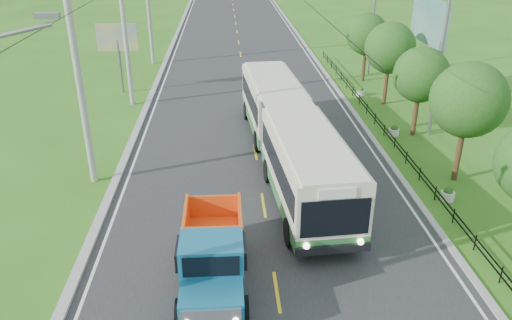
{
  "coord_description": "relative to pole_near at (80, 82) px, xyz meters",
  "views": [
    {
      "loc": [
        -1.6,
        -13.73,
        11.53
      ],
      "look_at": [
        -0.29,
        6.87,
        1.9
      ],
      "focal_mm": 35.0,
      "sensor_mm": 36.0,
      "label": 1
    }
  ],
  "objects": [
    {
      "name": "planter_near",
      "position": [
        16.86,
        -3.0,
        -4.81
      ],
      "size": [
        0.64,
        0.64,
        0.67
      ],
      "color": "silver",
      "rests_on": "ground"
    },
    {
      "name": "edge_line_left",
      "position": [
        1.61,
        11.0,
        -5.07
      ],
      "size": [
        0.12,
        120.0,
        0.0
      ],
      "primitive_type": "cube",
      "color": "silver",
      "rests_on": "road"
    },
    {
      "name": "pole_mid",
      "position": [
        0.0,
        12.0,
        0.0
      ],
      "size": [
        3.51,
        0.32,
        10.0
      ],
      "color": "gray",
      "rests_on": "ground"
    },
    {
      "name": "pole_near",
      "position": [
        0.0,
        0.0,
        0.0
      ],
      "size": [
        3.51,
        0.32,
        10.0
      ],
      "color": "gray",
      "rests_on": "ground"
    },
    {
      "name": "edge_line_right",
      "position": [
        14.91,
        11.0,
        -5.07
      ],
      "size": [
        0.12,
        120.0,
        0.0
      ],
      "primitive_type": "cube",
      "color": "silver",
      "rests_on": "road"
    },
    {
      "name": "planter_far",
      "position": [
        16.86,
        13.0,
        -4.81
      ],
      "size": [
        0.64,
        0.64,
        0.67
      ],
      "color": "silver",
      "rests_on": "ground"
    },
    {
      "name": "dump_truck",
      "position": [
        6.06,
        -8.48,
        -3.71
      ],
      "size": [
        2.3,
        5.81,
        2.44
      ],
      "rotation": [
        0.0,
        0.0,
        -0.0
      ],
      "color": "#155F81",
      "rests_on": "ground"
    },
    {
      "name": "centre_dash",
      "position": [
        8.26,
        -9.0,
        -5.07
      ],
      "size": [
        0.12,
        2.2,
        0.0
      ],
      "primitive_type": "cube",
      "color": "yellow",
      "rests_on": "road"
    },
    {
      "name": "billboard_left",
      "position": [
        -1.24,
        15.0,
        -1.23
      ],
      "size": [
        3.0,
        0.2,
        5.2
      ],
      "color": "slate",
      "rests_on": "ground"
    },
    {
      "name": "ground",
      "position": [
        8.26,
        -9.0,
        -5.09
      ],
      "size": [
        240.0,
        240.0,
        0.0
      ],
      "primitive_type": "plane",
      "color": "#316818",
      "rests_on": "ground"
    },
    {
      "name": "curb_right",
      "position": [
        15.41,
        11.0,
        -5.04
      ],
      "size": [
        0.3,
        120.0,
        0.1
      ],
      "primitive_type": "cube",
      "color": "#9E9E99",
      "rests_on": "ground"
    },
    {
      "name": "railing_right",
      "position": [
        16.26,
        5.0,
        -4.79
      ],
      "size": [
        0.04,
        40.0,
        0.6
      ],
      "primitive_type": "cube",
      "color": "black",
      "rests_on": "ground"
    },
    {
      "name": "tree_fourth",
      "position": [
        18.12,
        5.14,
        -1.51
      ],
      "size": [
        3.24,
        3.31,
        5.4
      ],
      "color": "#382314",
      "rests_on": "ground"
    },
    {
      "name": "pole_far",
      "position": [
        0.0,
        24.0,
        0.0
      ],
      "size": [
        3.51,
        0.32,
        10.0
      ],
      "color": "gray",
      "rests_on": "ground"
    },
    {
      "name": "tree_fifth",
      "position": [
        18.12,
        11.14,
        -1.24
      ],
      "size": [
        3.48,
        3.52,
        5.8
      ],
      "color": "#382314",
      "rests_on": "ground"
    },
    {
      "name": "tree_third",
      "position": [
        18.12,
        -0.86,
        -1.11
      ],
      "size": [
        3.6,
        3.62,
        6.0
      ],
      "color": "#382314",
      "rests_on": "ground"
    },
    {
      "name": "planter_mid",
      "position": [
        16.86,
        5.0,
        -4.81
      ],
      "size": [
        0.64,
        0.64,
        0.67
      ],
      "color": "silver",
      "rests_on": "ground"
    },
    {
      "name": "streetlight_far",
      "position": [
        18.9,
        19.0,
        -0.19
      ],
      "size": [
        3.02,
        0.2,
        9.07
      ],
      "color": "slate",
      "rests_on": "ground"
    },
    {
      "name": "bus",
      "position": [
        9.85,
        1.08,
        -3.05
      ],
      "size": [
        4.06,
        17.76,
        3.4
      ],
      "rotation": [
        0.0,
        0.0,
        0.07
      ],
      "color": "#2C6E36",
      "rests_on": "ground"
    },
    {
      "name": "curb_left",
      "position": [
        1.06,
        11.0,
        -5.02
      ],
      "size": [
        0.4,
        120.0,
        0.15
      ],
      "primitive_type": "cube",
      "color": "#9E9E99",
      "rests_on": "ground"
    },
    {
      "name": "billboard_right",
      "position": [
        20.56,
        11.0,
        0.25
      ],
      "size": [
        0.24,
        6.0,
        7.3
      ],
      "color": "slate",
      "rests_on": "ground"
    },
    {
      "name": "road",
      "position": [
        8.26,
        11.0,
        -5.08
      ],
      "size": [
        14.0,
        120.0,
        0.02
      ],
      "primitive_type": "cube",
      "color": "#28282B",
      "rests_on": "ground"
    },
    {
      "name": "tree_back",
      "position": [
        18.12,
        17.14,
        -1.44
      ],
      "size": [
        3.3,
        3.36,
        5.5
      ],
      "color": "#382314",
      "rests_on": "ground"
    },
    {
      "name": "streetlight_mid",
      "position": [
        18.9,
        5.0,
        -0.19
      ],
      "size": [
        3.02,
        0.2,
        9.07
      ],
      "color": "slate",
      "rests_on": "ground"
    }
  ]
}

